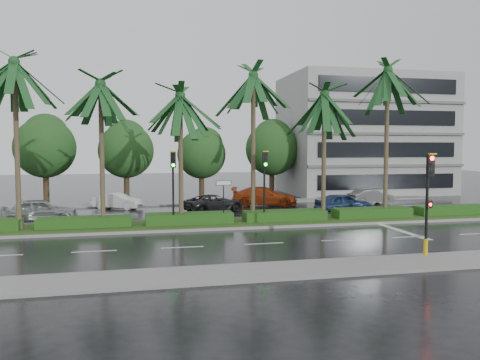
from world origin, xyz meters
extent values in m
plane|color=black|center=(0.00, 0.00, 0.00)|extent=(120.00, 120.00, 0.00)
cube|color=slate|center=(0.00, -10.20, 0.06)|extent=(40.00, 2.40, 0.12)
cube|color=slate|center=(0.00, 12.00, 0.06)|extent=(40.00, 2.00, 0.12)
cube|color=gray|center=(0.00, 1.00, 0.07)|extent=(36.00, 4.00, 0.14)
cube|color=#2F521B|center=(0.00, 1.00, 0.14)|extent=(35.60, 3.70, 0.02)
cube|color=#134516|center=(-9.00, 1.00, 0.45)|extent=(5.20, 1.40, 0.60)
cube|color=#134516|center=(-3.00, 1.00, 0.45)|extent=(5.20, 1.40, 0.60)
cube|color=#134516|center=(3.00, 1.00, 0.45)|extent=(5.20, 1.40, 0.60)
cube|color=#134516|center=(9.00, 1.00, 0.45)|extent=(5.20, 1.40, 0.60)
cube|color=#134516|center=(15.00, 1.00, 0.45)|extent=(5.20, 1.40, 0.60)
cube|color=silver|center=(-12.00, 7.00, 0.01)|extent=(2.00, 0.12, 0.01)
cube|color=silver|center=(-8.00, -5.00, 0.01)|extent=(2.00, 0.12, 0.01)
cube|color=silver|center=(-8.00, 7.00, 0.01)|extent=(2.00, 0.12, 0.01)
cube|color=silver|center=(-4.00, -5.00, 0.01)|extent=(2.00, 0.12, 0.01)
cube|color=silver|center=(-4.00, 7.00, 0.01)|extent=(2.00, 0.12, 0.01)
cube|color=silver|center=(0.00, -5.00, 0.01)|extent=(2.00, 0.12, 0.01)
cube|color=silver|center=(0.00, 7.00, 0.01)|extent=(2.00, 0.12, 0.01)
cube|color=silver|center=(4.00, -5.00, 0.01)|extent=(2.00, 0.12, 0.01)
cube|color=silver|center=(4.00, 7.00, 0.01)|extent=(2.00, 0.12, 0.01)
cube|color=silver|center=(8.00, -5.00, 0.01)|extent=(2.00, 0.12, 0.01)
cube|color=silver|center=(8.00, 7.00, 0.01)|extent=(2.00, 0.12, 0.01)
cube|color=silver|center=(12.00, -5.00, 0.01)|extent=(2.00, 0.12, 0.01)
cube|color=silver|center=(12.00, 7.00, 0.01)|extent=(2.00, 0.12, 0.01)
cube|color=silver|center=(16.00, 7.00, 0.01)|extent=(2.00, 0.12, 0.01)
cube|color=silver|center=(8.50, -3.00, 0.01)|extent=(0.40, 6.00, 0.01)
cylinder|color=#473A29|center=(-12.50, 1.00, 4.77)|extent=(0.28, 0.28, 9.25)
cylinder|color=#473A29|center=(-12.50, 1.00, 0.37)|extent=(0.40, 0.40, 0.44)
cylinder|color=#473A29|center=(-8.00, 1.10, 4.25)|extent=(0.28, 0.28, 8.20)
cylinder|color=#473A29|center=(-8.00, 1.10, 0.37)|extent=(0.40, 0.40, 0.44)
cylinder|color=#473A29|center=(-3.50, 0.90, 3.96)|extent=(0.28, 0.28, 7.63)
cylinder|color=#473A29|center=(-3.50, 0.90, 0.37)|extent=(0.40, 0.40, 0.44)
cylinder|color=#473A29|center=(1.00, 1.20, 4.65)|extent=(0.28, 0.28, 8.99)
cylinder|color=#473A29|center=(1.00, 1.20, 0.37)|extent=(0.40, 0.40, 0.44)
cylinder|color=#473A29|center=(5.50, 0.80, 4.11)|extent=(0.28, 0.28, 7.92)
cylinder|color=#473A29|center=(5.50, 0.80, 0.37)|extent=(0.40, 0.40, 0.44)
cylinder|color=#473A29|center=(10.00, 1.10, 4.96)|extent=(0.28, 0.28, 9.62)
cylinder|color=#473A29|center=(10.00, 1.10, 0.37)|extent=(0.40, 0.40, 0.44)
cylinder|color=black|center=(6.00, -9.30, 1.82)|extent=(0.12, 0.12, 3.40)
cube|color=black|center=(6.00, -9.48, 3.97)|extent=(0.30, 0.18, 0.90)
cube|color=gold|center=(6.00, -9.60, 4.45)|extent=(0.34, 0.12, 0.06)
cylinder|color=#FF0C05|center=(6.00, -9.58, 4.27)|extent=(0.18, 0.04, 0.18)
cylinder|color=black|center=(6.00, -9.58, 3.97)|extent=(0.18, 0.04, 0.18)
cylinder|color=black|center=(6.00, -9.58, 3.67)|extent=(0.18, 0.04, 0.18)
cylinder|color=gold|center=(6.00, -9.30, 0.47)|extent=(0.18, 0.18, 0.70)
cube|color=black|center=(6.00, -9.46, 2.32)|extent=(0.22, 0.16, 0.32)
cylinder|color=#FF0C05|center=(6.00, -9.55, 2.32)|extent=(0.12, 0.03, 0.12)
cylinder|color=black|center=(-4.00, 0.40, 1.85)|extent=(0.12, 0.12, 3.40)
cube|color=black|center=(-4.00, 0.22, 4.00)|extent=(0.30, 0.18, 0.90)
cube|color=gold|center=(-4.00, 0.10, 4.48)|extent=(0.34, 0.12, 0.06)
cylinder|color=black|center=(-4.00, 0.12, 4.30)|extent=(0.18, 0.04, 0.18)
cylinder|color=black|center=(-4.00, 0.12, 4.00)|extent=(0.18, 0.04, 0.18)
cylinder|color=#0CE519|center=(-4.00, 0.12, 3.70)|extent=(0.18, 0.04, 0.18)
cylinder|color=black|center=(1.50, 0.40, 1.85)|extent=(0.12, 0.12, 3.40)
cube|color=black|center=(1.50, 0.22, 4.00)|extent=(0.30, 0.18, 0.90)
cube|color=gold|center=(1.50, 0.10, 4.48)|extent=(0.34, 0.12, 0.06)
cylinder|color=black|center=(1.50, 0.12, 4.30)|extent=(0.18, 0.04, 0.18)
cylinder|color=black|center=(1.50, 0.12, 4.00)|extent=(0.18, 0.04, 0.18)
cylinder|color=#0CE519|center=(1.50, 0.12, 3.70)|extent=(0.18, 0.04, 0.18)
cylinder|color=black|center=(-1.00, 0.50, 1.45)|extent=(0.06, 0.06, 2.60)
cube|color=#0C5926|center=(-1.00, 0.47, 2.60)|extent=(0.95, 0.04, 0.30)
cube|color=white|center=(-1.00, 0.45, 2.60)|extent=(0.85, 0.01, 0.22)
cylinder|color=#382C19|center=(-14.00, 17.50, 1.30)|extent=(0.52, 0.52, 2.60)
sphere|color=#18411A|center=(-14.00, 17.50, 4.69)|extent=(5.36, 5.36, 5.36)
sphere|color=#18411A|center=(-14.00, 17.80, 5.73)|extent=(4.02, 4.02, 4.02)
cylinder|color=#382C19|center=(-7.00, 17.50, 1.23)|extent=(0.52, 0.52, 2.46)
sphere|color=#18411A|center=(-7.00, 17.50, 4.42)|extent=(5.05, 5.05, 5.05)
sphere|color=#18411A|center=(-7.00, 17.80, 5.41)|extent=(3.79, 3.79, 3.79)
cylinder|color=#382C19|center=(0.00, 17.50, 1.12)|extent=(0.52, 0.52, 2.25)
sphere|color=#18411A|center=(0.00, 17.50, 4.05)|extent=(4.63, 4.63, 4.63)
sphere|color=#18411A|center=(0.00, 17.80, 4.95)|extent=(3.47, 3.47, 3.47)
cylinder|color=#382C19|center=(7.00, 17.50, 1.27)|extent=(0.52, 0.52, 2.54)
sphere|color=#18411A|center=(7.00, 17.50, 4.57)|extent=(5.22, 5.22, 5.22)
sphere|color=#18411A|center=(7.00, 17.80, 5.58)|extent=(3.92, 3.92, 3.92)
cylinder|color=#382C19|center=(14.00, 17.50, 1.36)|extent=(0.52, 0.52, 2.71)
sphere|color=#18411A|center=(14.00, 17.50, 4.89)|extent=(5.58, 5.58, 5.58)
sphere|color=#18411A|center=(14.00, 17.80, 5.97)|extent=(4.19, 4.19, 4.19)
cube|color=gray|center=(17.00, 18.00, 6.00)|extent=(16.00, 10.00, 12.00)
imported|color=#929598|center=(-12.05, 4.27, 0.76)|extent=(2.54, 4.72, 1.53)
imported|color=silver|center=(-7.55, 10.01, 0.61)|extent=(2.71, 3.91, 1.22)
imported|color=black|center=(-0.50, 6.94, 0.63)|extent=(3.51, 4.95, 1.25)
imported|color=#92310F|center=(4.00, 9.40, 0.76)|extent=(3.53, 5.65, 1.53)
imported|color=navy|center=(8.50, 4.25, 0.71)|extent=(2.06, 4.31, 1.42)
imported|color=#4C4E50|center=(13.00, 8.69, 0.62)|extent=(1.72, 3.90, 1.25)
camera|label=1|loc=(-6.04, -26.89, 4.72)|focal=35.00mm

